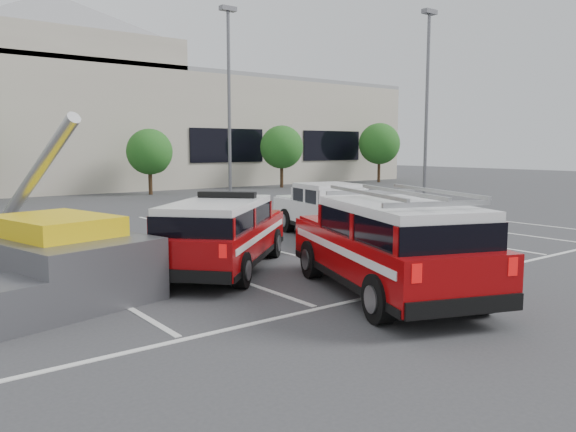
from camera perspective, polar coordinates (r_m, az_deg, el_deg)
name	(u,v)px	position (r m, az deg, el deg)	size (l,w,h in m)	color
ground	(328,264)	(13.99, 4.06, -4.86)	(120.00, 120.00, 0.00)	#37373A
stall_markings	(232,240)	(17.56, -5.71, -2.43)	(23.00, 15.00, 0.01)	silver
convention_building	(24,120)	(43.16, -25.28, 8.79)	(60.00, 16.99, 13.20)	beige
tree_mid_right	(151,153)	(35.27, -13.78, 6.20)	(2.77, 2.77, 3.99)	#3F2B19
tree_right	(282,149)	(40.34, -0.58, 6.86)	(3.07, 3.07, 4.42)	#3F2B19
tree_far_right	(380,145)	(47.02, 9.30, 7.12)	(3.37, 3.37, 4.85)	#3F2B19
light_pole_mid	(229,104)	(30.87, -6.00, 11.26)	(0.90, 0.60, 10.24)	#59595E
light_pole_right	(427,105)	(32.32, 13.91, 10.91)	(0.90, 0.60, 10.24)	#59595E
fire_chief_suv	(222,239)	(13.17, -6.67, -2.34)	(5.07, 4.88, 1.82)	#880608
white_pickup	(335,217)	(17.91, 4.77, -0.05)	(3.09, 5.84, 1.70)	silver
ladder_suv	(389,253)	(11.06, 10.23, -3.72)	(3.83, 5.69, 2.09)	#880608
utility_rig	(53,261)	(11.71, -22.75, -4.24)	(3.63, 4.58, 3.51)	#59595E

